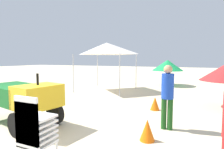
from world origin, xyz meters
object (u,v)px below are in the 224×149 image
utility_cart (22,97)px  popup_canopy (107,49)px  surfboard_pile (25,93)px  beach_umbrella_mid (167,65)px  stacked_plastic_chairs (33,128)px  lifeguard_near_center (167,93)px  traffic_cone_far (147,130)px  traffic_cone_near (155,103)px

utility_cart → popup_canopy: (-0.24, 6.07, 1.69)m
surfboard_pile → popup_canopy: bearing=47.1°
beach_umbrella_mid → stacked_plastic_chairs: bearing=-93.3°
utility_cart → lifeguard_near_center: size_ratio=1.59×
stacked_plastic_chairs → traffic_cone_far: (1.45, 1.91, -0.50)m
surfboard_pile → beach_umbrella_mid: beach_umbrella_mid is taller
surfboard_pile → popup_canopy: popup_canopy is taller
beach_umbrella_mid → traffic_cone_near: bearing=-86.1°
stacked_plastic_chairs → beach_umbrella_mid: size_ratio=0.60×
lifeguard_near_center → utility_cart: bearing=-161.4°
surfboard_pile → traffic_cone_far: (6.77, -2.46, 0.09)m
beach_umbrella_mid → traffic_cone_near: size_ratio=4.41×
utility_cart → stacked_plastic_chairs: utility_cart is taller
utility_cart → beach_umbrella_mid: bearing=74.2°
popup_canopy → traffic_cone_far: size_ratio=5.66×
utility_cart → lifeguard_near_center: 4.07m
utility_cart → traffic_cone_far: 3.60m
traffic_cone_far → stacked_plastic_chairs: bearing=-127.1°
surfboard_pile → traffic_cone_far: bearing=-20.0°
surfboard_pile → lifeguard_near_center: 7.30m
stacked_plastic_chairs → lifeguard_near_center: (1.76, 2.81, 0.24)m
popup_canopy → traffic_cone_far: bearing=-56.3°
utility_cart → popup_canopy: size_ratio=0.97×
stacked_plastic_chairs → popup_canopy: bearing=107.1°
traffic_cone_near → traffic_cone_far: 2.64m
surfboard_pile → beach_umbrella_mid: size_ratio=1.14×
popup_canopy → traffic_cone_far: (3.78, -5.67, -2.22)m
stacked_plastic_chairs → lifeguard_near_center: bearing=57.9°
utility_cart → traffic_cone_far: bearing=6.4°
stacked_plastic_chairs → popup_canopy: (-2.33, 7.58, 1.73)m
utility_cart → popup_canopy: 6.30m
beach_umbrella_mid → traffic_cone_near: 6.81m
traffic_cone_near → traffic_cone_far: bearing=-82.6°
traffic_cone_far → traffic_cone_near: bearing=97.4°
lifeguard_near_center → popup_canopy: 6.46m
traffic_cone_near → traffic_cone_far: size_ratio=0.98×
stacked_plastic_chairs → popup_canopy: 8.12m
popup_canopy → stacked_plastic_chairs: bearing=-72.9°
traffic_cone_near → beach_umbrella_mid: bearing=93.9°
surfboard_pile → popup_canopy: size_ratio=0.87×
lifeguard_near_center → beach_umbrella_mid: size_ratio=0.80×
surfboard_pile → beach_umbrella_mid: (5.97, 6.86, 1.26)m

